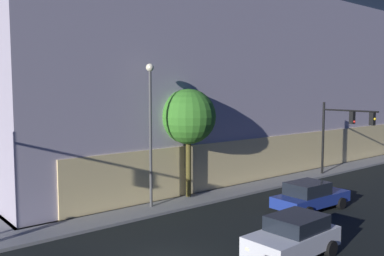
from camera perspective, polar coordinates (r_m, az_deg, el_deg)
modern_building at (r=43.83m, az=-3.74°, el=7.91°), size 39.82×31.39×17.59m
traffic_light_far_corner at (r=32.94m, az=19.87°, el=0.30°), size 0.52×4.55×5.56m
street_lamp_sidewalk at (r=23.16m, az=-5.67°, el=1.41°), size 0.44×0.44×7.93m
sidewalk_tree at (r=25.31m, az=-0.49°, el=1.51°), size 3.34×3.34×6.57m
car_white at (r=17.65m, az=13.58°, el=-14.08°), size 4.10×2.26×1.68m
car_blue at (r=24.39m, az=15.70°, el=-8.86°), size 4.81×2.23×1.61m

